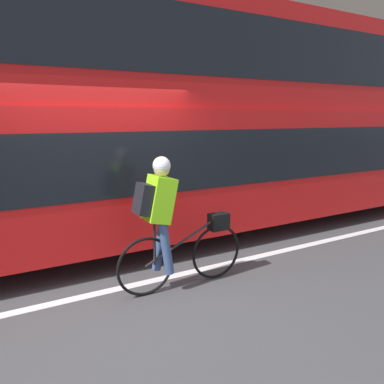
{
  "coord_description": "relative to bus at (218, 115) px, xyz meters",
  "views": [
    {
      "loc": [
        -1.33,
        -4.16,
        2.13
      ],
      "look_at": [
        1.4,
        0.65,
        1.02
      ],
      "focal_mm": 35.0,
      "sensor_mm": 36.0,
      "label": 1
    }
  ],
  "objects": [
    {
      "name": "ground_plane",
      "position": [
        -2.55,
        -1.71,
        -2.17
      ],
      "size": [
        80.0,
        80.0,
        0.0
      ],
      "primitive_type": "plane",
      "color": "#424244"
    },
    {
      "name": "road_center_line",
      "position": [
        -2.55,
        -1.59,
        -2.16
      ],
      "size": [
        50.0,
        0.14,
        0.01
      ],
      "primitive_type": "cube",
      "color": "silver",
      "rests_on": "ground_plane"
    },
    {
      "name": "sidewalk_curb",
      "position": [
        -2.55,
        4.03,
        -2.09
      ],
      "size": [
        60.0,
        1.78,
        0.16
      ],
      "color": "gray",
      "rests_on": "ground_plane"
    },
    {
      "name": "building_facade",
      "position": [
        -2.55,
        5.07,
        2.56
      ],
      "size": [
        60.0,
        0.3,
        9.45
      ],
      "color": "gray",
      "rests_on": "ground_plane"
    },
    {
      "name": "bus",
      "position": [
        0.0,
        0.0,
        0.0
      ],
      "size": [
        11.17,
        2.48,
        3.9
      ],
      "color": "black",
      "rests_on": "ground_plane"
    },
    {
      "name": "cyclist_on_bike",
      "position": [
        -1.96,
        -1.91,
        -1.27
      ],
      "size": [
        1.75,
        0.32,
        1.68
      ],
      "color": "black",
      "rests_on": "ground_plane"
    },
    {
      "name": "trash_bin",
      "position": [
        0.5,
        3.94,
        -1.54
      ],
      "size": [
        0.54,
        0.54,
        0.93
      ],
      "color": "#262628",
      "rests_on": "sidewalk_curb"
    },
    {
      "name": "street_sign_post",
      "position": [
        -2.16,
        3.94,
        -0.59
      ],
      "size": [
        0.36,
        0.09,
        2.53
      ],
      "color": "#59595B",
      "rests_on": "sidewalk_curb"
    }
  ]
}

